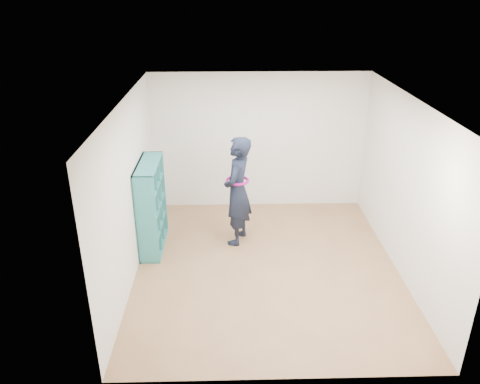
{
  "coord_description": "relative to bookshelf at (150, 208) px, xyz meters",
  "views": [
    {
      "loc": [
        -0.58,
        -6.13,
        4.05
      ],
      "look_at": [
        -0.4,
        0.3,
        1.15
      ],
      "focal_mm": 35.0,
      "sensor_mm": 36.0,
      "label": 1
    }
  ],
  "objects": [
    {
      "name": "wall_front",
      "position": [
        1.85,
        -2.94,
        0.59
      ],
      "size": [
        4.0,
        0.02,
        2.6
      ],
      "primitive_type": "cube",
      "color": "white",
      "rests_on": "floor"
    },
    {
      "name": "wall_left",
      "position": [
        -0.15,
        -0.69,
        0.59
      ],
      "size": [
        0.02,
        4.5,
        2.6
      ],
      "primitive_type": "cube",
      "color": "white",
      "rests_on": "floor"
    },
    {
      "name": "smartphone",
      "position": [
        1.32,
        0.27,
        0.33
      ],
      "size": [
        0.03,
        0.11,
        0.14
      ],
      "rotation": [
        0.43,
        0.0,
        -0.19
      ],
      "color": "silver",
      "rests_on": "person"
    },
    {
      "name": "wall_back",
      "position": [
        1.85,
        1.56,
        0.59
      ],
      "size": [
        4.0,
        0.02,
        2.6
      ],
      "primitive_type": "cube",
      "color": "white",
      "rests_on": "floor"
    },
    {
      "name": "wall_right",
      "position": [
        3.85,
        -0.69,
        0.59
      ],
      "size": [
        0.02,
        4.5,
        2.6
      ],
      "primitive_type": "cube",
      "color": "white",
      "rests_on": "floor"
    },
    {
      "name": "floor",
      "position": [
        1.85,
        -0.69,
        -0.71
      ],
      "size": [
        4.5,
        4.5,
        0.0
      ],
      "primitive_type": "plane",
      "color": "olive",
      "rests_on": "ground"
    },
    {
      "name": "bookshelf",
      "position": [
        0.0,
        0.0,
        0.0
      ],
      "size": [
        0.32,
        1.11,
        1.48
      ],
      "color": "teal",
      "rests_on": "floor"
    },
    {
      "name": "person",
      "position": [
        1.42,
        0.15,
        0.21
      ],
      "size": [
        0.63,
        0.78,
        1.85
      ],
      "rotation": [
        0.0,
        0.0,
        -1.89
      ],
      "color": "black",
      "rests_on": "floor"
    },
    {
      "name": "ceiling",
      "position": [
        1.85,
        -0.69,
        1.89
      ],
      "size": [
        4.5,
        4.5,
        0.0
      ],
      "primitive_type": "plane",
      "color": "white",
      "rests_on": "wall_back"
    }
  ]
}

